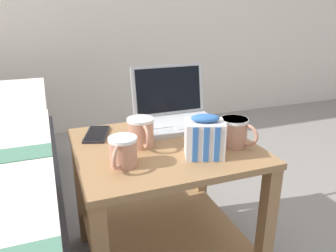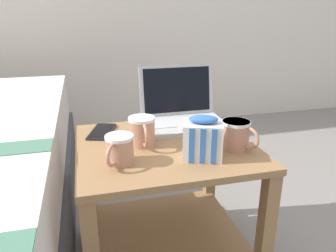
{
  "view_description": "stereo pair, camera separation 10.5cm",
  "coord_description": "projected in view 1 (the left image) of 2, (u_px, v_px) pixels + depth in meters",
  "views": [
    {
      "loc": [
        -0.35,
        -0.97,
        0.94
      ],
      "look_at": [
        0.0,
        -0.04,
        0.58
      ],
      "focal_mm": 35.0,
      "sensor_mm": 36.0,
      "label": 1
    },
    {
      "loc": [
        -0.25,
        -1.0,
        0.94
      ],
      "look_at": [
        0.0,
        -0.04,
        0.58
      ],
      "focal_mm": 35.0,
      "sensor_mm": 36.0,
      "label": 2
    }
  ],
  "objects": [
    {
      "name": "cell_phone",
      "position": [
        97.0,
        134.0,
        1.19
      ],
      "size": [
        0.12,
        0.18,
        0.01
      ],
      "color": "black",
      "rests_on": "bedside_table"
    },
    {
      "name": "laptop",
      "position": [
        176.0,
        112.0,
        1.3
      ],
      "size": [
        0.31,
        0.25,
        0.22
      ],
      "color": "#B7BABC",
      "rests_on": "bedside_table"
    },
    {
      "name": "mug_front_left",
      "position": [
        123.0,
        150.0,
        0.95
      ],
      "size": [
        0.09,
        0.11,
        0.09
      ],
      "color": "tan",
      "rests_on": "bedside_table"
    },
    {
      "name": "mug_front_right",
      "position": [
        235.0,
        131.0,
        1.09
      ],
      "size": [
        0.1,
        0.13,
        0.1
      ],
      "color": "tan",
      "rests_on": "bedside_table"
    },
    {
      "name": "snack_bag",
      "position": [
        204.0,
        138.0,
        1.01
      ],
      "size": [
        0.14,
        0.12,
        0.14
      ],
      "color": "silver",
      "rests_on": "bedside_table"
    },
    {
      "name": "bedside_table",
      "position": [
        164.0,
        189.0,
        1.18
      ],
      "size": [
        0.59,
        0.54,
        0.5
      ],
      "color": "#997047",
      "rests_on": "ground_plane"
    },
    {
      "name": "mug_mid_center",
      "position": [
        141.0,
        131.0,
        1.09
      ],
      "size": [
        0.09,
        0.13,
        0.1
      ],
      "color": "tan",
      "rests_on": "bedside_table"
    }
  ]
}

